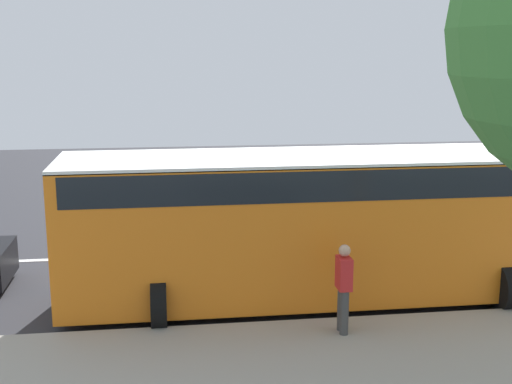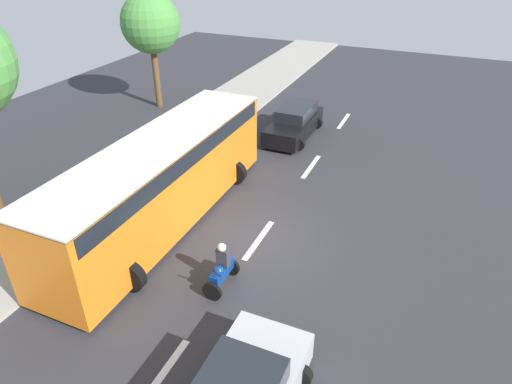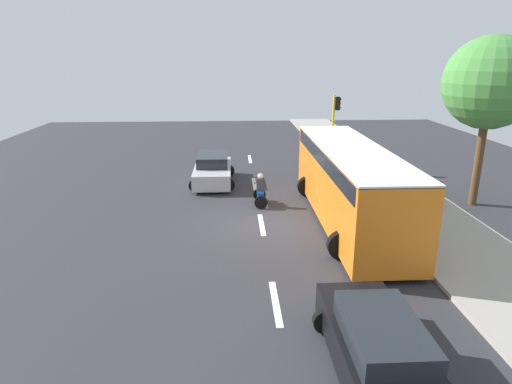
{
  "view_description": "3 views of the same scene",
  "coord_description": "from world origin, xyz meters",
  "views": [
    {
      "loc": [
        17.08,
        -3.06,
        5.32
      ],
      "look_at": [
        -0.56,
        -0.69,
        1.51
      ],
      "focal_mm": 47.28,
      "sensor_mm": 36.0,
      "label": 1
    },
    {
      "loc": [
        -4.92,
        11.54,
        9.37
      ],
      "look_at": [
        0.34,
        -0.55,
        1.55
      ],
      "focal_mm": 31.59,
      "sensor_mm": 36.0,
      "label": 2
    },
    {
      "loc": [
        -1.14,
        -16.88,
        6.68
      ],
      "look_at": [
        -0.22,
        0.29,
        1.33
      ],
      "focal_mm": 30.94,
      "sensor_mm": 36.0,
      "label": 3
    }
  ],
  "objects": [
    {
      "name": "ground_plane",
      "position": [
        0.0,
        0.0,
        -0.05
      ],
      "size": [
        40.0,
        60.0,
        0.1
      ],
      "primitive_type": "cube",
      "color": "#2D2D33"
    },
    {
      "name": "sidewalk",
      "position": [
        7.0,
        0.0,
        0.07
      ],
      "size": [
        4.0,
        60.0,
        0.15
      ],
      "primitive_type": "cube",
      "color": "#9E998E",
      "rests_on": "ground"
    },
    {
      "name": "lane_stripe_north",
      "position": [
        0.0,
        -6.0,
        0.01
      ],
      "size": [
        0.2,
        2.4,
        0.01
      ],
      "primitive_type": "cube",
      "color": "white",
      "rests_on": "ground"
    },
    {
      "name": "lane_stripe_mid",
      "position": [
        0.0,
        0.0,
        0.01
      ],
      "size": [
        0.2,
        2.4,
        0.01
      ],
      "primitive_type": "cube",
      "color": "white",
      "rests_on": "ground"
    },
    {
      "name": "lane_stripe_south",
      "position": [
        0.0,
        6.0,
        0.01
      ],
      "size": [
        0.2,
        2.4,
        0.01
      ],
      "primitive_type": "cube",
      "color": "white",
      "rests_on": "ground"
    },
    {
      "name": "lane_stripe_far_south",
      "position": [
        0.0,
        12.0,
        0.01
      ],
      "size": [
        0.2,
        2.4,
        0.01
      ],
      "primitive_type": "cube",
      "color": "white",
      "rests_on": "ground"
    },
    {
      "name": "car_black",
      "position": [
        1.88,
        -8.99,
        0.71
      ],
      "size": [
        2.19,
        4.51,
        1.52
      ],
      "color": "black",
      "rests_on": "ground"
    },
    {
      "name": "car_silver",
      "position": [
        -2.24,
        6.39,
        0.71
      ],
      "size": [
        2.35,
        4.43,
        1.52
      ],
      "color": "#B7B7BC",
      "rests_on": "ground"
    },
    {
      "name": "city_bus",
      "position": [
        3.61,
        0.23,
        1.85
      ],
      "size": [
        3.2,
        11.0,
        3.16
      ],
      "color": "orange",
      "rests_on": "ground"
    },
    {
      "name": "motorcycle",
      "position": [
        0.1,
        2.55,
        0.64
      ],
      "size": [
        0.6,
        1.3,
        1.53
      ],
      "color": "black",
      "rests_on": "ground"
    },
    {
      "name": "pedestrian_near_signal",
      "position": [
        5.69,
        0.09,
        1.06
      ],
      "size": [
        0.4,
        0.24,
        1.69
      ],
      "color": "#3F3F3F",
      "rests_on": "sidewalk"
    },
    {
      "name": "traffic_light_corner",
      "position": [
        4.85,
        8.66,
        2.93
      ],
      "size": [
        0.49,
        0.24,
        4.5
      ],
      "color": "yellow",
      "rests_on": "ground"
    },
    {
      "name": "street_tree_north",
      "position": [
        10.01,
        2.08,
        5.51
      ],
      "size": [
        4.02,
        4.02,
        7.55
      ],
      "color": "brown",
      "rests_on": "ground"
    }
  ]
}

